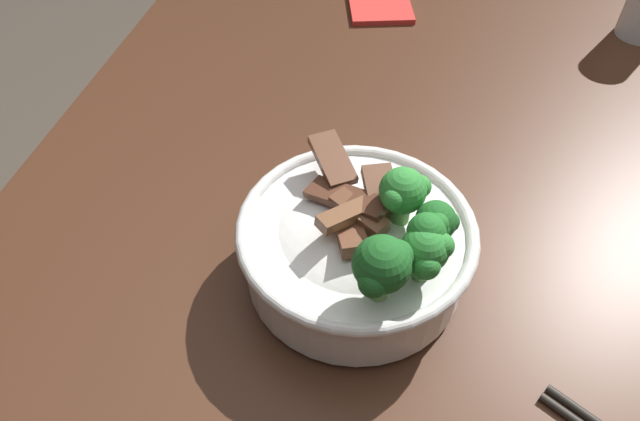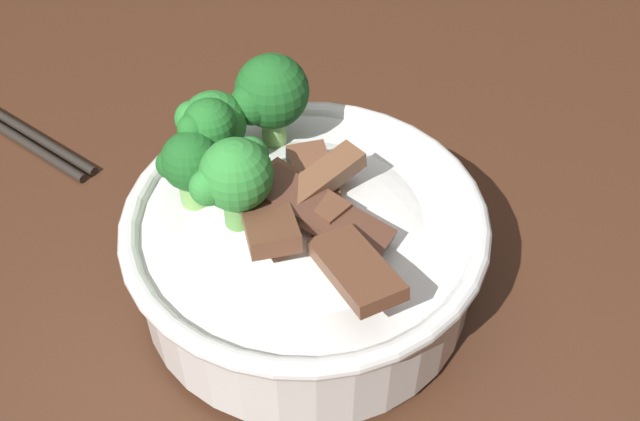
% 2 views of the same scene
% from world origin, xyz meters
% --- Properties ---
extents(rice_bowl, '(0.21, 0.21, 0.13)m').
position_xyz_m(rice_bowl, '(0.07, -0.09, 0.83)').
color(rice_bowl, white).
rests_on(rice_bowl, dining_table).
extents(chopsticks_pair, '(0.11, 0.19, 0.01)m').
position_xyz_m(chopsticks_pair, '(0.20, 0.17, 0.78)').
color(chopsticks_pair, '#28231E').
rests_on(chopsticks_pair, dining_table).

